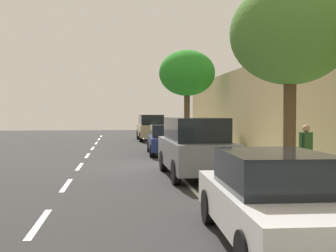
% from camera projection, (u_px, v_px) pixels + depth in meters
% --- Properties ---
extents(ground, '(69.26, 69.26, 0.00)m').
position_uv_depth(ground, '(159.00, 167.00, 16.22)').
color(ground, '#2C2C2C').
extents(sidewalk, '(3.33, 43.29, 0.15)m').
position_uv_depth(sidewalk, '(249.00, 164.00, 16.66)').
color(sidewalk, '#96A884').
rests_on(sidewalk, ground).
extents(curb_edge, '(0.16, 43.29, 0.15)m').
position_uv_depth(curb_edge, '(207.00, 164.00, 16.45)').
color(curb_edge, gray).
rests_on(curb_edge, ground).
extents(lane_stripe_centre, '(0.14, 44.20, 0.01)m').
position_uv_depth(lane_stripe_centre, '(80.00, 167.00, 16.29)').
color(lane_stripe_centre, white).
rests_on(lane_stripe_centre, ground).
extents(lane_stripe_bike_edge, '(0.12, 43.29, 0.01)m').
position_uv_depth(lane_stripe_bike_edge, '(171.00, 167.00, 16.28)').
color(lane_stripe_bike_edge, white).
rests_on(lane_stripe_bike_edge, ground).
extents(building_facade, '(0.50, 43.29, 4.71)m').
position_uv_depth(building_facade, '(294.00, 108.00, 16.82)').
color(building_facade, tan).
rests_on(building_facade, ground).
extents(parked_sedan_white_second, '(1.98, 4.47, 1.52)m').
position_uv_depth(parked_sedan_white_second, '(274.00, 199.00, 6.62)').
color(parked_sedan_white_second, white).
rests_on(parked_sedan_white_second, ground).
extents(parked_suv_grey_mid, '(2.04, 4.74, 1.99)m').
position_uv_depth(parked_suv_grey_mid, '(195.00, 146.00, 13.74)').
color(parked_suv_grey_mid, slate).
rests_on(parked_suv_grey_mid, ground).
extents(parked_sedan_dark_blue_far, '(1.94, 4.45, 1.52)m').
position_uv_depth(parked_sedan_dark_blue_far, '(166.00, 140.00, 21.15)').
color(parked_sedan_dark_blue_far, navy).
rests_on(parked_sedan_dark_blue_far, ground).
extents(parked_suv_tan_farthest, '(2.03, 4.73, 1.99)m').
position_uv_depth(parked_suv_tan_farthest, '(151.00, 127.00, 31.48)').
color(parked_suv_tan_farthest, tan).
rests_on(parked_suv_tan_farthest, ground).
extents(bicycle_at_curb, '(1.47, 1.02, 0.77)m').
position_uv_depth(bicycle_at_curb, '(168.00, 141.00, 25.53)').
color(bicycle_at_curb, black).
rests_on(bicycle_at_curb, ground).
extents(cyclist_with_backpack, '(0.55, 0.53, 1.73)m').
position_uv_depth(cyclist_with_backpack, '(172.00, 130.00, 25.06)').
color(cyclist_with_backpack, '#C6B284').
rests_on(cyclist_with_backpack, ground).
extents(street_tree_near_cyclist, '(3.17, 3.17, 5.44)m').
position_uv_depth(street_tree_near_cyclist, '(290.00, 34.00, 10.67)').
color(street_tree_near_cyclist, '#4D3821').
rests_on(street_tree_near_cyclist, sidewalk).
extents(street_tree_mid_block, '(3.66, 3.66, 6.08)m').
position_uv_depth(street_tree_mid_block, '(187.00, 74.00, 26.67)').
color(street_tree_mid_block, '#4E3929').
rests_on(street_tree_mid_block, sidewalk).
extents(pedestrian_on_phone, '(0.56, 0.38, 1.63)m').
position_uv_depth(pedestrian_on_phone, '(306.00, 148.00, 12.49)').
color(pedestrian_on_phone, black).
rests_on(pedestrian_on_phone, sidewalk).
extents(fire_hydrant, '(0.22, 0.22, 0.84)m').
position_uv_depth(fire_hydrant, '(218.00, 152.00, 16.39)').
color(fire_hydrant, red).
rests_on(fire_hydrant, sidewalk).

